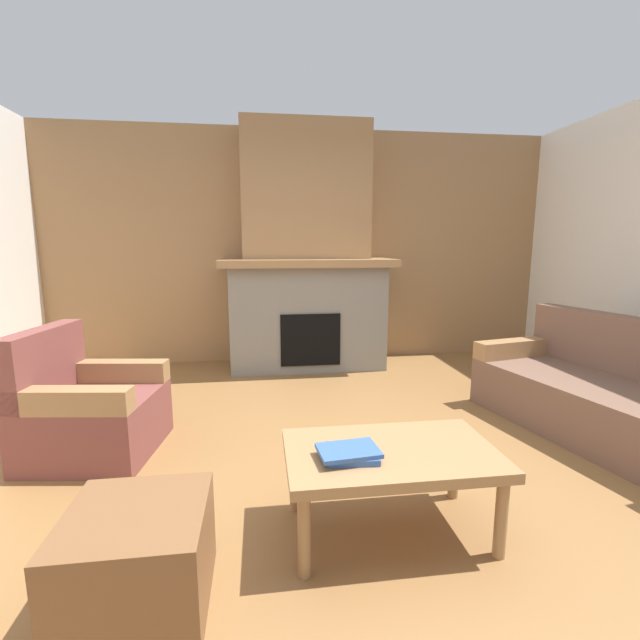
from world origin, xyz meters
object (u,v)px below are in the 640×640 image
ottoman (138,559)px  couch (606,397)px  armchair (89,410)px  coffee_table (391,460)px  fireplace (306,265)px

ottoman → couch: bearing=21.6°
armchair → ottoman: size_ratio=1.64×
ottoman → coffee_table: bearing=15.7°
coffee_table → ottoman: size_ratio=1.92×
fireplace → ottoman: bearing=-106.7°
couch → armchair: same height
coffee_table → ottoman: 1.14m
fireplace → armchair: 2.74m
armchair → coffee_table: (1.76, -1.09, 0.08)m
couch → armchair: (-3.65, 0.21, 0.01)m
fireplace → ottoman: fireplace is taller
couch → coffee_table: (-1.90, -0.88, 0.09)m
armchair → coffee_table: size_ratio=0.85×
couch → coffee_table: couch is taller
armchair → ottoman: 1.55m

